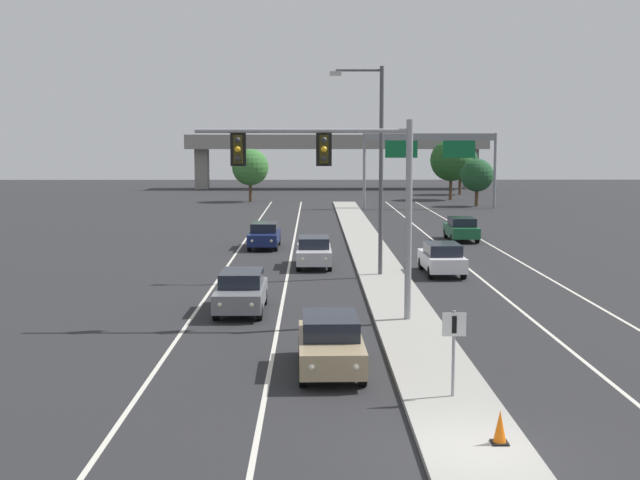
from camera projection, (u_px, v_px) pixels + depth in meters
The scene contains 22 objects.
ground_plane at pixel (477, 455), 17.31m from camera, with size 260.00×260.00×0.00m, color #28282B.
median_island at pixel (393, 295), 35.18m from camera, with size 2.40×110.00×0.15m, color #9E9B93.
lane_stripe_oncoming_center at pixel (288, 271), 42.09m from camera, with size 0.14×100.00×0.01m, color silver.
lane_stripe_receding_center at pixel (472, 271), 42.18m from camera, with size 0.14×100.00×0.01m, color silver.
edge_stripe_left at pixel (224, 271), 42.06m from camera, with size 0.14×100.00×0.01m, color silver.
edge_stripe_right at pixel (536, 271), 42.21m from camera, with size 0.14×100.00×0.01m, color silver.
overhead_signal_mast at pixel (341, 177), 29.39m from camera, with size 7.75×0.44×7.20m.
median_sign_post at pixel (454, 341), 20.71m from camera, with size 0.60×0.10×2.20m.
street_lamp_median at pixel (377, 158), 39.60m from camera, with size 2.58×0.28×10.00m.
car_oncoming_tan at pixel (330, 343), 23.68m from camera, with size 1.89×4.50×1.58m.
car_oncoming_grey at pixel (241, 291), 31.93m from camera, with size 1.83×4.47×1.58m.
car_oncoming_silver at pixel (314, 251), 43.57m from camera, with size 1.83×4.48×1.58m.
car_oncoming_navy at pixel (264, 235), 51.32m from camera, with size 1.88×4.49×1.58m.
car_receding_white at pixel (442, 258), 41.05m from camera, with size 1.89×4.50×1.58m.
car_receding_green at pixel (461, 229), 55.18m from camera, with size 1.86×4.49×1.58m.
traffic_cone_median_nose at pixel (500, 427), 17.54m from camera, with size 0.36×0.36×0.74m.
highway_sign_gantry at pixel (430, 146), 81.55m from camera, with size 13.28×0.42×7.50m.
overpass_bridge at pixel (337, 148), 117.14m from camera, with size 42.40×6.40×7.65m.
tree_far_right_a at pixel (451, 160), 94.28m from camera, with size 4.80×4.80×6.95m.
tree_far_left_c at pixel (250, 167), 91.32m from camera, with size 4.07×4.07×5.88m.
tree_far_right_c at pixel (460, 161), 104.00m from camera, with size 4.44×4.44×6.42m.
tree_far_right_b at pixel (477, 175), 84.78m from camera, with size 3.39×3.39×4.91m.
Camera 1 is at (-3.46, -16.63, 6.53)m, focal length 46.30 mm.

